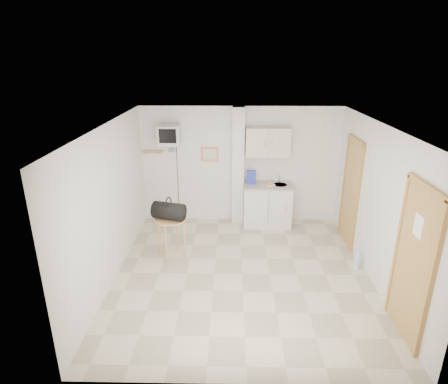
{
  "coord_description": "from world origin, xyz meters",
  "views": [
    {
      "loc": [
        -0.2,
        -5.44,
        3.47
      ],
      "look_at": [
        -0.32,
        0.6,
        1.25
      ],
      "focal_mm": 30.0,
      "sensor_mm": 36.0,
      "label": 1
    }
  ],
  "objects_px": {
    "crt_television": "(169,136)",
    "round_table": "(171,224)",
    "water_bottle": "(357,261)",
    "duffel_bag": "(169,211)"
  },
  "relations": [
    {
      "from": "round_table",
      "to": "duffel_bag",
      "type": "height_order",
      "value": "duffel_bag"
    },
    {
      "from": "crt_television",
      "to": "water_bottle",
      "type": "height_order",
      "value": "crt_television"
    },
    {
      "from": "crt_television",
      "to": "round_table",
      "type": "xyz_separation_m",
      "value": [
        0.19,
        -1.43,
        -1.3
      ]
    },
    {
      "from": "duffel_bag",
      "to": "water_bottle",
      "type": "distance_m",
      "value": 3.36
    },
    {
      "from": "duffel_bag",
      "to": "water_bottle",
      "type": "bearing_deg",
      "value": 10.57
    },
    {
      "from": "crt_television",
      "to": "water_bottle",
      "type": "bearing_deg",
      "value": -27.68
    },
    {
      "from": "crt_television",
      "to": "round_table",
      "type": "height_order",
      "value": "crt_television"
    },
    {
      "from": "round_table",
      "to": "water_bottle",
      "type": "relative_size",
      "value": 2.33
    },
    {
      "from": "round_table",
      "to": "water_bottle",
      "type": "distance_m",
      "value": 3.3
    },
    {
      "from": "water_bottle",
      "to": "round_table",
      "type": "bearing_deg",
      "value": 173.46
    }
  ]
}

